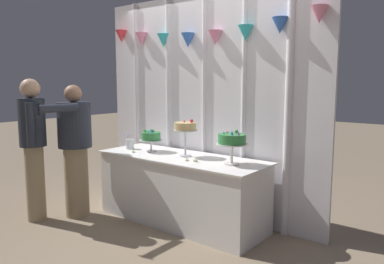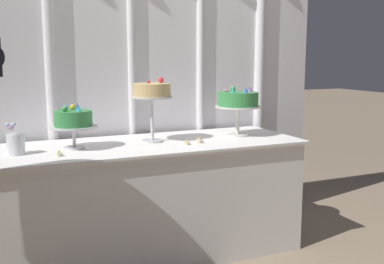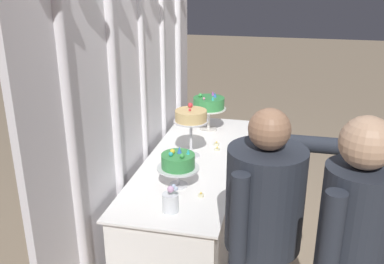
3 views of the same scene
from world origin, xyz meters
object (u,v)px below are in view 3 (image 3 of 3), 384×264
at_px(tealight_far_left, 201,195).
at_px(guest_girl_blue_dress, 263,242).
at_px(tealight_near_right, 216,144).
at_px(cake_display_rightmost, 209,104).
at_px(tealight_near_left, 217,149).
at_px(cake_display_leftmost, 178,163).
at_px(flower_vase, 171,201).
at_px(cake_display_center, 191,118).
at_px(cake_table, 194,201).

bearing_deg(tealight_far_left, guest_girl_blue_dress, -140.71).
relative_size(tealight_far_left, tealight_near_right, 0.83).
bearing_deg(tealight_far_left, tealight_near_right, 3.15).
bearing_deg(cake_display_rightmost, tealight_near_left, -160.71).
relative_size(cake_display_leftmost, tealight_near_right, 6.06).
xyz_separation_m(cake_display_rightmost, tealight_near_left, (-0.45, -0.16, -0.23)).
bearing_deg(cake_display_leftmost, flower_vase, -173.52).
relative_size(cake_display_center, tealight_near_right, 8.89).
relative_size(cake_table, tealight_near_left, 45.34).
height_order(tealight_far_left, guest_girl_blue_dress, guest_girl_blue_dress).
relative_size(tealight_near_left, guest_girl_blue_dress, 0.03).
distance_m(cake_table, cake_display_rightmost, 0.90).
bearing_deg(cake_table, cake_display_leftmost, 179.39).
xyz_separation_m(tealight_near_right, guest_girl_blue_dress, (-1.39, -0.48, 0.06)).
height_order(tealight_near_right, guest_girl_blue_dress, guest_girl_blue_dress).
distance_m(tealight_near_left, guest_girl_blue_dress, 1.38).
distance_m(cake_display_leftmost, guest_girl_blue_dress, 0.88).
xyz_separation_m(cake_display_center, flower_vase, (-0.83, -0.06, -0.25)).
bearing_deg(guest_girl_blue_dress, cake_display_rightmost, 19.23).
relative_size(cake_table, guest_girl_blue_dress, 1.30).
relative_size(tealight_far_left, guest_girl_blue_dress, 0.03).
bearing_deg(cake_display_rightmost, guest_girl_blue_dress, -160.77).
bearing_deg(flower_vase, guest_girl_blue_dress, -118.25).
xyz_separation_m(cake_display_leftmost, tealight_far_left, (-0.11, -0.18, -0.16)).
distance_m(cake_table, guest_girl_blue_dress, 1.33).
xyz_separation_m(cake_table, flower_vase, (-0.79, -0.03, 0.44)).
bearing_deg(cake_display_leftmost, tealight_near_right, -9.74).
distance_m(cake_display_center, tealight_near_left, 0.39).
relative_size(flower_vase, tealight_near_right, 4.06).
relative_size(cake_display_leftmost, flower_vase, 1.49).
height_order(cake_table, cake_display_leftmost, cake_display_leftmost).
relative_size(flower_vase, guest_girl_blue_dress, 0.12).
bearing_deg(flower_vase, cake_display_center, 4.43).
bearing_deg(tealight_near_right, guest_girl_blue_dress, -161.18).
relative_size(cake_display_center, flower_vase, 2.19).
height_order(cake_display_center, tealight_near_right, cake_display_center).
bearing_deg(tealight_near_right, cake_table, 157.39).
height_order(tealight_near_left, tealight_near_right, tealight_near_right).
height_order(tealight_far_left, tealight_near_right, tealight_near_right).
bearing_deg(tealight_near_left, cake_table, 144.66).
distance_m(cake_display_rightmost, flower_vase, 1.45).
height_order(cake_display_rightmost, tealight_near_left, cake_display_rightmost).
relative_size(cake_display_leftmost, tealight_far_left, 7.33).
height_order(flower_vase, tealight_near_left, flower_vase).
distance_m(tealight_far_left, tealight_near_left, 0.78).
distance_m(cake_display_leftmost, tealight_near_left, 0.70).
bearing_deg(cake_table, cake_display_center, 37.35).
relative_size(cake_display_center, guest_girl_blue_dress, 0.27).
relative_size(cake_display_rightmost, tealight_near_right, 7.46).
relative_size(cake_display_center, cake_display_rightmost, 1.19).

